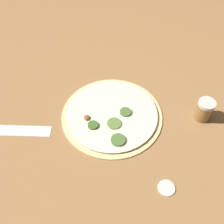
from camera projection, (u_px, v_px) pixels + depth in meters
name	position (u px, v px, depth m)	size (l,w,h in m)	color
ground_plane	(112.00, 116.00, 0.87)	(3.00, 3.00, 0.00)	olive
pizza	(112.00, 115.00, 0.86)	(0.33, 0.33, 0.02)	#D6B77A
spice_jar	(204.00, 110.00, 0.84)	(0.05, 0.05, 0.07)	olive
loose_cap	(166.00, 188.00, 0.71)	(0.05, 0.05, 0.01)	beige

